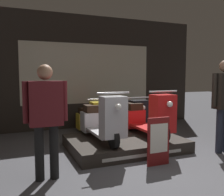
# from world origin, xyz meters

# --- Properties ---
(ground_plane) EXTENTS (30.00, 30.00, 0.00)m
(ground_plane) POSITION_xyz_m (0.00, 0.00, 0.00)
(ground_plane) COLOR #4C4C51
(shop_wall_back) EXTENTS (6.85, 0.09, 3.20)m
(shop_wall_back) POSITION_xyz_m (0.00, 3.92, 1.60)
(shop_wall_back) COLOR #28231E
(shop_wall_back) RESTS_ON ground_plane
(display_platform) EXTENTS (2.25, 1.61, 0.23)m
(display_platform) POSITION_xyz_m (0.02, 1.50, 0.12)
(display_platform) COLOR #2D2823
(display_platform) RESTS_ON ground_plane
(scooter_display_left) EXTENTS (0.60, 1.67, 0.99)m
(scooter_display_left) POSITION_xyz_m (-0.48, 1.46, 0.63)
(scooter_display_left) COLOR black
(scooter_display_left) RESTS_ON display_platform
(scooter_display_right) EXTENTS (0.60, 1.67, 0.99)m
(scooter_display_right) POSITION_xyz_m (0.53, 1.46, 0.63)
(scooter_display_right) COLOR black
(scooter_display_right) RESTS_ON display_platform
(scooter_backrow_0) EXTENTS (0.60, 1.67, 0.99)m
(scooter_backrow_0) POSITION_xyz_m (-0.26, 2.76, 0.40)
(scooter_backrow_0) COLOR black
(scooter_backrow_0) RESTS_ON ground_plane
(scooter_backrow_1) EXTENTS (0.60, 1.67, 0.99)m
(scooter_backrow_1) POSITION_xyz_m (0.72, 2.76, 0.40)
(scooter_backrow_1) COLOR black
(scooter_backrow_1) RESTS_ON ground_plane
(person_left_browsing) EXTENTS (0.62, 0.26, 1.66)m
(person_left_browsing) POSITION_xyz_m (-1.66, 0.56, 0.99)
(person_left_browsing) COLOR black
(person_left_browsing) RESTS_ON ground_plane
(person_right_browsing) EXTENTS (0.58, 0.23, 1.79)m
(person_right_browsing) POSITION_xyz_m (1.70, 0.56, 1.06)
(person_right_browsing) COLOR #232838
(person_right_browsing) RESTS_ON ground_plane
(price_sign_board) EXTENTS (0.41, 0.04, 0.81)m
(price_sign_board) POSITION_xyz_m (0.14, 0.43, 0.41)
(price_sign_board) COLOR maroon
(price_sign_board) RESTS_ON ground_plane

